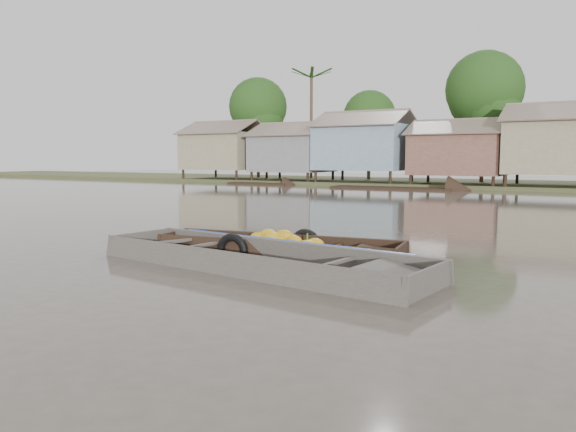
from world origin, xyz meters
The scene contains 3 objects.
ground centered at (0.00, 0.00, 0.00)m, with size 120.00×120.00×0.00m, color #4D453B.
banana_boat centered at (-0.84, 1.35, 0.13)m, with size 5.36×1.96×0.74m.
viewer_boat centered at (-0.32, -0.06, 0.04)m, with size 6.91×2.57×0.54m.
Camera 1 is at (5.24, -8.52, 2.02)m, focal length 35.00 mm.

